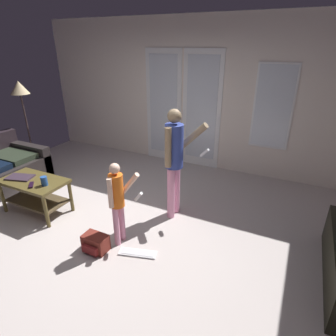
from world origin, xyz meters
TOP-DOWN VIEW (x-y plane):
  - ground_plane at (0.00, 0.00)m, footprint 6.26×5.24m
  - wall_back_with_doors at (0.03, 2.59)m, footprint 6.26×0.09m
  - coffee_table at (-1.18, -0.08)m, footprint 0.93×0.52m
  - person_adult at (0.63, 0.71)m, footprint 0.55×0.41m
  - person_child at (0.30, -0.13)m, footprint 0.36×0.28m
  - floor_lamp at (-2.80, 1.21)m, footprint 0.34×0.34m
  - backpack at (0.12, -0.39)m, footprint 0.30×0.22m
  - loose_keyboard at (0.60, -0.23)m, footprint 0.46×0.25m
  - laptop_closed at (-1.40, -0.11)m, footprint 0.40×0.31m
  - cup_near_edge at (-0.90, -0.12)m, footprint 0.08×0.08m
  - tv_remote_black at (-1.06, -0.21)m, footprint 0.15×0.16m

SIDE VIEW (x-z plane):
  - ground_plane at x=0.00m, z-range -0.02..0.00m
  - loose_keyboard at x=0.60m, z-range 0.00..0.02m
  - backpack at x=0.12m, z-range 0.00..0.20m
  - coffee_table at x=-1.18m, z-range 0.11..0.62m
  - laptop_closed at x=-1.40m, z-range 0.50..0.53m
  - tv_remote_black at x=-1.06m, z-range 0.50..0.53m
  - cup_near_edge at x=-0.90m, z-range 0.50..0.63m
  - person_child at x=0.30m, z-range 0.10..1.15m
  - person_adult at x=0.63m, z-range 0.15..1.66m
  - wall_back_with_doors at x=0.03m, z-range -0.04..2.70m
  - floor_lamp at x=-2.80m, z-range 0.59..2.20m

